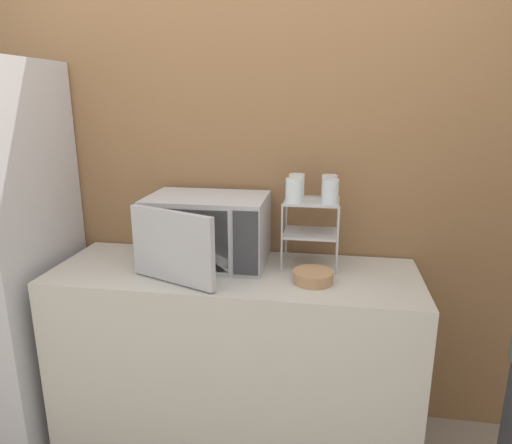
% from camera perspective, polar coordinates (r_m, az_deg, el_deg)
% --- Properties ---
extents(wall_back, '(8.00, 0.06, 2.60)m').
position_cam_1_polar(wall_back, '(2.42, -1.19, 4.93)').
color(wall_back, olive).
rests_on(wall_back, ground_plane).
extents(counter, '(1.75, 0.61, 0.94)m').
position_cam_1_polar(counter, '(2.41, -2.64, -16.51)').
color(counter, '#B7B2A8').
rests_on(counter, ground_plane).
extents(microwave, '(0.59, 0.57, 0.34)m').
position_cam_1_polar(microwave, '(2.25, -6.26, -1.07)').
color(microwave, '#ADADB2').
rests_on(microwave, counter).
extents(dish_rack, '(0.27, 0.22, 0.33)m').
position_cam_1_polar(dish_rack, '(2.20, 6.89, 0.39)').
color(dish_rack, '#B2B2B7').
rests_on(dish_rack, counter).
extents(glass_front_left, '(0.08, 0.08, 0.11)m').
position_cam_1_polar(glass_front_left, '(2.11, 4.74, 3.96)').
color(glass_front_left, silver).
rests_on(glass_front_left, dish_rack).
extents(glass_back_right, '(0.08, 0.08, 0.11)m').
position_cam_1_polar(glass_back_right, '(2.22, 9.16, 4.40)').
color(glass_back_right, silver).
rests_on(glass_back_right, dish_rack).
extents(glass_front_right, '(0.08, 0.08, 0.11)m').
position_cam_1_polar(glass_front_right, '(2.11, 9.27, 3.80)').
color(glass_front_right, silver).
rests_on(glass_front_right, dish_rack).
extents(glass_back_left, '(0.08, 0.08, 0.11)m').
position_cam_1_polar(glass_back_left, '(2.23, 5.09, 4.58)').
color(glass_back_left, silver).
rests_on(glass_back_left, dish_rack).
extents(bowl, '(0.18, 0.18, 0.05)m').
position_cam_1_polar(bowl, '(2.07, 7.13, -6.83)').
color(bowl, '#AD7F56').
rests_on(bowl, counter).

